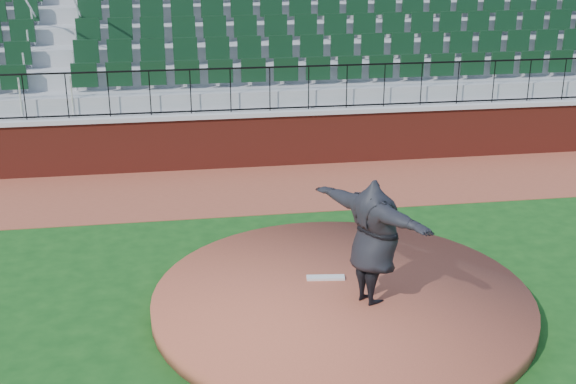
% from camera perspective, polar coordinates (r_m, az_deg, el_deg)
% --- Properties ---
extents(ground, '(90.00, 90.00, 0.00)m').
position_cam_1_polar(ground, '(11.22, 1.21, -8.86)').
color(ground, '#124112').
rests_on(ground, ground).
extents(warning_track, '(34.00, 3.20, 0.01)m').
position_cam_1_polar(warning_track, '(16.11, -2.16, 0.34)').
color(warning_track, brown).
rests_on(warning_track, ground).
extents(field_wall, '(34.00, 0.35, 1.20)m').
position_cam_1_polar(field_wall, '(17.44, -2.82, 3.92)').
color(field_wall, maroon).
rests_on(field_wall, ground).
extents(wall_cap, '(34.00, 0.45, 0.10)m').
position_cam_1_polar(wall_cap, '(17.27, -2.86, 5.99)').
color(wall_cap, '#B7B7B7').
rests_on(wall_cap, field_wall).
extents(wall_railing, '(34.00, 0.05, 1.00)m').
position_cam_1_polar(wall_railing, '(17.15, -2.89, 7.78)').
color(wall_railing, black).
rests_on(wall_railing, wall_cap).
extents(seating_stands, '(34.00, 5.10, 4.60)m').
position_cam_1_polar(seating_stands, '(19.72, -3.79, 10.84)').
color(seating_stands, gray).
rests_on(seating_stands, ground).
extents(concourse_wall, '(34.00, 0.50, 5.50)m').
position_cam_1_polar(concourse_wall, '(22.43, -4.51, 13.08)').
color(concourse_wall, maroon).
rests_on(concourse_wall, ground).
extents(pitchers_mound, '(5.58, 5.58, 0.25)m').
position_cam_1_polar(pitchers_mound, '(11.19, 4.13, -8.25)').
color(pitchers_mound, brown).
rests_on(pitchers_mound, ground).
extents(pitching_rubber, '(0.59, 0.21, 0.04)m').
position_cam_1_polar(pitching_rubber, '(11.53, 2.88, -6.53)').
color(pitching_rubber, silver).
rests_on(pitching_rubber, pitchers_mound).
extents(pitcher, '(1.63, 2.30, 1.85)m').
position_cam_1_polar(pitcher, '(10.56, 6.53, -3.79)').
color(pitcher, black).
rests_on(pitcher, pitchers_mound).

